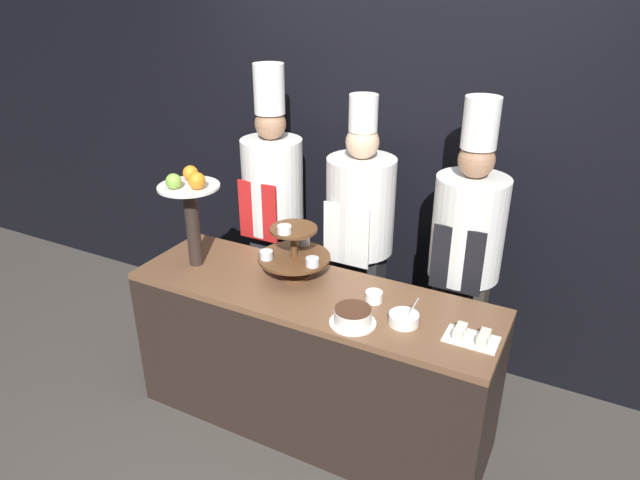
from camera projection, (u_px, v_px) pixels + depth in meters
The scene contains 12 objects.
ground_plane at pixel (286, 454), 3.08m from camera, with size 14.00×14.00×0.00m, color #47423D.
wall_back at pixel (387, 144), 3.52m from camera, with size 10.00×0.06×2.80m.
buffet_counter at pixel (312, 359), 3.14m from camera, with size 1.97×0.60×0.87m.
tiered_stand at pixel (294, 252), 3.04m from camera, with size 0.39×0.39×0.33m.
fruit_pedestal at pixel (190, 202), 3.07m from camera, with size 0.33×0.33×0.56m.
cake_round at pixel (353, 316), 2.66m from camera, with size 0.22×0.22×0.08m.
cup_white at pixel (374, 297), 2.85m from camera, with size 0.09×0.09×0.05m.
cake_square_tray at pixel (472, 336), 2.55m from camera, with size 0.24×0.15×0.05m.
serving_bowl_near at pixel (404, 319), 2.67m from camera, with size 0.14×0.14×0.16m.
chef_left at pixel (273, 206), 3.63m from camera, with size 0.38×0.38×1.89m.
chef_center_left at pixel (359, 231), 3.41m from camera, with size 0.40×0.40×1.77m.
chef_center_right at pixel (465, 251), 3.13m from camera, with size 0.39×0.39×1.81m.
Camera 1 is at (1.23, -1.95, 2.36)m, focal length 32.00 mm.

